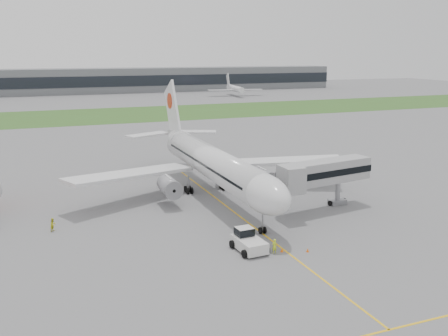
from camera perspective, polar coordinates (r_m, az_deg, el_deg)
name	(u,v)px	position (r m, az deg, el deg)	size (l,w,h in m)	color
ground	(221,202)	(79.13, -0.32, -3.94)	(600.00, 600.00, 0.00)	slate
apron_markings	(233,211)	(74.70, 1.06, -4.98)	(70.00, 70.00, 0.04)	yellow
grass_strip	(107,115)	(193.92, -13.26, 5.89)	(600.00, 50.00, 0.02)	#385821
terminal_building	(77,81)	(302.13, -16.44, 9.51)	(320.00, 22.30, 14.00)	slate
airliner	(211,161)	(82.11, -1.55, 0.77)	(48.13, 53.95, 17.88)	silver
pushback_tug	(248,241)	(60.43, 2.75, -8.30)	(3.59, 5.07, 2.51)	silver
jet_bridge	(320,173)	(75.32, 10.95, -0.60)	(16.42, 6.98, 7.64)	#999A9C
safety_cone_left	(282,250)	(60.48, 6.65, -9.27)	(0.37, 0.37, 0.51)	#FE620D
safety_cone_right	(308,250)	(60.86, 9.54, -9.23)	(0.36, 0.36, 0.49)	#FE620D
ground_crew_near	(274,246)	(59.77, 5.77, -8.88)	(0.65, 0.42, 1.78)	#D5F428
ground_crew_far	(53,225)	(70.24, -18.95, -6.14)	(0.88, 0.68, 1.81)	gold
distant_aircraft_right	(235,96)	(273.49, 1.28, 8.24)	(29.92, 26.40, 11.44)	silver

